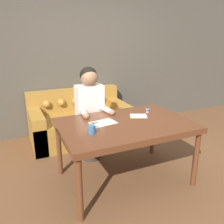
{
  "coord_description": "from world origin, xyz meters",
  "views": [
    {
      "loc": [
        -1.34,
        -2.36,
        1.76
      ],
      "look_at": [
        -0.23,
        0.13,
        0.87
      ],
      "focal_mm": 38.0,
      "sensor_mm": 36.0,
      "label": 1
    }
  ],
  "objects_px": {
    "thread_spool": "(148,110)",
    "couch": "(79,122)",
    "dining_table": "(125,128)",
    "person": "(90,113)",
    "mug": "(92,129)",
    "scissors": "(97,123)"
  },
  "relations": [
    {
      "from": "thread_spool",
      "to": "couch",
      "type": "bearing_deg",
      "value": 115.88
    },
    {
      "from": "couch",
      "to": "thread_spool",
      "type": "relative_size",
      "value": 36.78
    },
    {
      "from": "dining_table",
      "to": "thread_spool",
      "type": "distance_m",
      "value": 0.52
    },
    {
      "from": "dining_table",
      "to": "couch",
      "type": "height_order",
      "value": "couch"
    },
    {
      "from": "dining_table",
      "to": "person",
      "type": "bearing_deg",
      "value": 106.61
    },
    {
      "from": "person",
      "to": "mug",
      "type": "relative_size",
      "value": 12.0
    },
    {
      "from": "person",
      "to": "scissors",
      "type": "relative_size",
      "value": 5.7
    },
    {
      "from": "person",
      "to": "mug",
      "type": "bearing_deg",
      "value": -107.59
    },
    {
      "from": "couch",
      "to": "scissors",
      "type": "distance_m",
      "value": 1.44
    },
    {
      "from": "dining_table",
      "to": "couch",
      "type": "distance_m",
      "value": 1.54
    },
    {
      "from": "dining_table",
      "to": "person",
      "type": "distance_m",
      "value": 0.72
    },
    {
      "from": "couch",
      "to": "scissors",
      "type": "relative_size",
      "value": 6.96
    },
    {
      "from": "dining_table",
      "to": "scissors",
      "type": "distance_m",
      "value": 0.35
    },
    {
      "from": "dining_table",
      "to": "scissors",
      "type": "xyz_separation_m",
      "value": [
        -0.31,
        0.13,
        0.07
      ]
    },
    {
      "from": "person",
      "to": "scissors",
      "type": "xyz_separation_m",
      "value": [
        -0.11,
        -0.56,
        0.07
      ]
    },
    {
      "from": "person",
      "to": "thread_spool",
      "type": "distance_m",
      "value": 0.8
    },
    {
      "from": "dining_table",
      "to": "person",
      "type": "relative_size",
      "value": 1.14
    },
    {
      "from": "couch",
      "to": "thread_spool",
      "type": "height_order",
      "value": "couch"
    },
    {
      "from": "dining_table",
      "to": "scissors",
      "type": "relative_size",
      "value": 6.51
    },
    {
      "from": "couch",
      "to": "person",
      "type": "xyz_separation_m",
      "value": [
        -0.06,
        -0.79,
        0.41
      ]
    },
    {
      "from": "scissors",
      "to": "thread_spool",
      "type": "distance_m",
      "value": 0.78
    },
    {
      "from": "couch",
      "to": "scissors",
      "type": "height_order",
      "value": "couch"
    }
  ]
}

